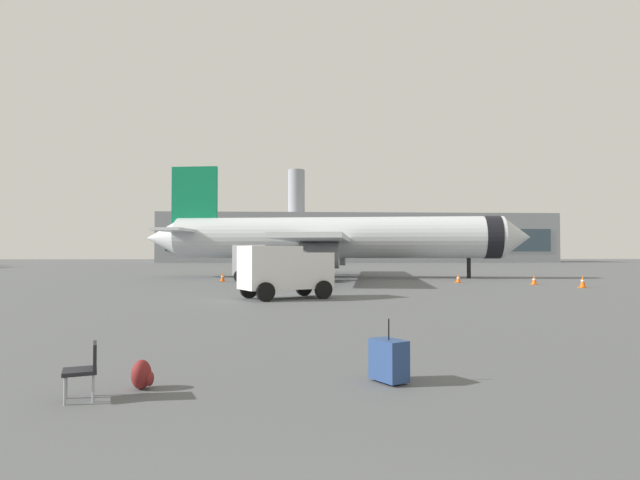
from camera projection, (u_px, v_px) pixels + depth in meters
The scene contains 11 objects.
airplane_at_gate at pixel (334, 238), 48.24m from camera, with size 35.72×32.36×10.50m.
service_truck at pixel (265, 261), 40.91m from camera, with size 5.24×4.38×2.90m.
cargo_van at pixel (285, 269), 25.77m from camera, with size 4.83×3.82×2.60m.
safety_cone_near at pixel (223, 277), 41.34m from camera, with size 0.44×0.44×0.71m.
safety_cone_mid at pixel (583, 282), 33.93m from camera, with size 0.44×0.44×0.81m.
safety_cone_far at pixel (534, 280), 37.40m from camera, with size 0.44×0.44×0.64m.
safety_cone_outer at pixel (458, 279), 39.88m from camera, with size 0.44×0.44×0.62m.
rolling_suitcase at pixel (389, 360), 9.03m from camera, with size 0.67×0.75×1.10m.
traveller_backpack at pixel (142, 375), 8.59m from camera, with size 0.36×0.40×0.48m.
gate_chair at pixel (85, 367), 7.97m from camera, with size 0.62×0.62×0.86m.
terminal_building at pixel (356, 238), 138.20m from camera, with size 99.68×22.26×24.31m.
Camera 1 is at (-0.01, -2.04, 2.24)m, focal length 29.29 mm.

